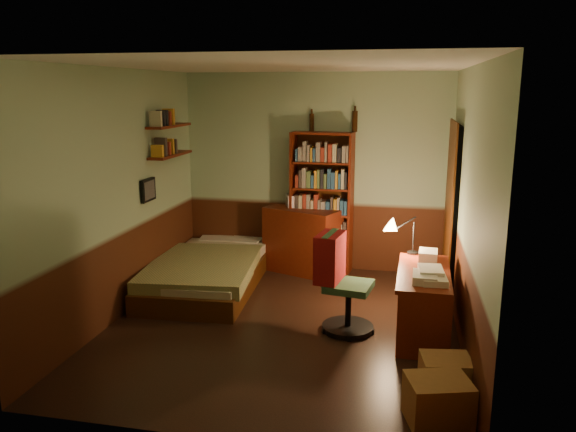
% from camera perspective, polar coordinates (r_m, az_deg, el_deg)
% --- Properties ---
extents(floor, '(3.50, 4.00, 0.02)m').
position_cam_1_polar(floor, '(5.92, -0.50, -11.06)').
color(floor, black).
rests_on(floor, ground).
extents(ceiling, '(3.50, 4.00, 0.02)m').
position_cam_1_polar(ceiling, '(5.42, -0.56, 15.16)').
color(ceiling, silver).
rests_on(ceiling, wall_back).
extents(wall_back, '(3.50, 0.02, 2.60)m').
position_cam_1_polar(wall_back, '(7.47, 2.76, 4.42)').
color(wall_back, '#97B590').
rests_on(wall_back, ground).
extents(wall_left, '(0.02, 4.00, 2.60)m').
position_cam_1_polar(wall_left, '(6.14, -16.81, 2.06)').
color(wall_left, '#97B590').
rests_on(wall_left, ground).
extents(wall_right, '(0.02, 4.00, 2.60)m').
position_cam_1_polar(wall_right, '(5.44, 17.91, 0.65)').
color(wall_right, '#97B590').
rests_on(wall_right, ground).
extents(wall_front, '(3.50, 0.02, 2.60)m').
position_cam_1_polar(wall_front, '(3.65, -7.29, -4.63)').
color(wall_front, '#97B590').
rests_on(wall_front, ground).
extents(doorway, '(0.06, 0.90, 2.00)m').
position_cam_1_polar(doorway, '(6.76, 16.31, 0.44)').
color(doorway, black).
rests_on(doorway, ground).
extents(door_trim, '(0.02, 0.98, 2.08)m').
position_cam_1_polar(door_trim, '(6.76, 16.01, 0.46)').
color(door_trim, '#3C1D09').
rests_on(door_trim, ground).
extents(bed, '(1.26, 2.21, 0.64)m').
position_cam_1_polar(bed, '(6.98, -8.11, -4.56)').
color(bed, '#647446').
rests_on(bed, ground).
extents(dresser, '(1.08, 0.80, 0.86)m').
position_cam_1_polar(dresser, '(7.43, 1.48, -2.47)').
color(dresser, '#581A0B').
rests_on(dresser, ground).
extents(mini_stereo, '(0.36, 0.32, 0.16)m').
position_cam_1_polar(mini_stereo, '(7.45, 1.00, 1.60)').
color(mini_stereo, '#B2B2B7').
rests_on(mini_stereo, dresser).
extents(bookshelf, '(0.82, 0.34, 1.85)m').
position_cam_1_polar(bookshelf, '(7.36, 3.43, 1.32)').
color(bookshelf, '#581A0B').
rests_on(bookshelf, ground).
extents(bottle_left, '(0.08, 0.08, 0.23)m').
position_cam_1_polar(bottle_left, '(7.36, 2.42, 9.47)').
color(bottle_left, black).
rests_on(bottle_left, bookshelf).
extents(bottle_right, '(0.08, 0.08, 0.27)m').
position_cam_1_polar(bottle_right, '(7.29, 6.80, 9.52)').
color(bottle_right, black).
rests_on(bottle_right, bookshelf).
extents(desk, '(0.53, 1.22, 0.65)m').
position_cam_1_polar(desk, '(5.76, 13.47, -8.55)').
color(desk, '#581A0B').
rests_on(desk, ground).
extents(paper_stack, '(0.20, 0.27, 0.10)m').
position_cam_1_polar(paper_stack, '(6.02, 14.05, -3.89)').
color(paper_stack, silver).
rests_on(paper_stack, desk).
extents(desk_lamp, '(0.23, 0.23, 0.60)m').
position_cam_1_polar(desk_lamp, '(6.15, 12.68, -1.05)').
color(desk_lamp, black).
rests_on(desk_lamp, desk).
extents(office_chair, '(0.60, 0.55, 1.07)m').
position_cam_1_polar(office_chair, '(5.62, 6.20, -6.47)').
color(office_chair, '#305634').
rests_on(office_chair, ground).
extents(red_jacket, '(0.24, 0.42, 0.48)m').
position_cam_1_polar(red_jacket, '(5.58, 4.00, 1.71)').
color(red_jacket, maroon).
rests_on(red_jacket, office_chair).
extents(wall_shelf_lower, '(0.20, 0.90, 0.03)m').
position_cam_1_polar(wall_shelf_lower, '(7.02, -11.84, 6.10)').
color(wall_shelf_lower, '#581A0B').
rests_on(wall_shelf_lower, wall_left).
extents(wall_shelf_upper, '(0.20, 0.90, 0.03)m').
position_cam_1_polar(wall_shelf_upper, '(6.99, -11.97, 8.94)').
color(wall_shelf_upper, '#581A0B').
rests_on(wall_shelf_upper, wall_left).
extents(framed_picture, '(0.04, 0.32, 0.26)m').
position_cam_1_polar(framed_picture, '(6.65, -14.04, 2.58)').
color(framed_picture, black).
rests_on(framed_picture, wall_left).
extents(cardboard_box_a, '(0.53, 0.47, 0.33)m').
position_cam_1_polar(cardboard_box_a, '(4.44, 14.99, -17.68)').
color(cardboard_box_a, olive).
rests_on(cardboard_box_a, ground).
extents(cardboard_box_b, '(0.43, 0.38, 0.28)m').
position_cam_1_polar(cardboard_box_b, '(4.88, 15.72, -15.17)').
color(cardboard_box_b, olive).
rests_on(cardboard_box_b, ground).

